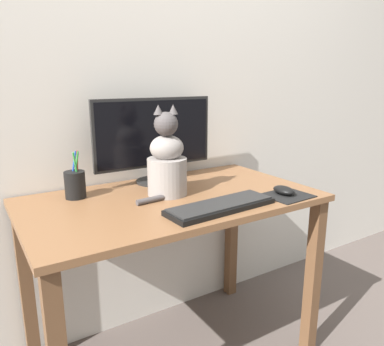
{
  "coord_description": "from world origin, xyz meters",
  "views": [
    {
      "loc": [
        -0.67,
        -1.22,
        1.18
      ],
      "look_at": [
        0.04,
        -0.09,
        0.85
      ],
      "focal_mm": 35.0,
      "sensor_mm": 36.0,
      "label": 1
    }
  ],
  "objects_px": {
    "keyboard": "(221,206)",
    "computer_mouse_right": "(284,190)",
    "monitor": "(154,137)",
    "cat": "(166,162)",
    "pen_cup": "(75,184)"
  },
  "relations": [
    {
      "from": "computer_mouse_right",
      "to": "keyboard",
      "type": "bearing_deg",
      "value": 179.93
    },
    {
      "from": "keyboard",
      "to": "cat",
      "type": "relative_size",
      "value": 1.18
    },
    {
      "from": "cat",
      "to": "pen_cup",
      "type": "xyz_separation_m",
      "value": [
        -0.31,
        0.15,
        -0.08
      ]
    },
    {
      "from": "keyboard",
      "to": "pen_cup",
      "type": "bearing_deg",
      "value": 131.35
    },
    {
      "from": "computer_mouse_right",
      "to": "pen_cup",
      "type": "height_order",
      "value": "pen_cup"
    },
    {
      "from": "keyboard",
      "to": "computer_mouse_right",
      "type": "relative_size",
      "value": 4.22
    },
    {
      "from": "cat",
      "to": "keyboard",
      "type": "bearing_deg",
      "value": -56.91
    },
    {
      "from": "monitor",
      "to": "cat",
      "type": "bearing_deg",
      "value": -103.64
    },
    {
      "from": "computer_mouse_right",
      "to": "cat",
      "type": "relative_size",
      "value": 0.28
    },
    {
      "from": "monitor",
      "to": "pen_cup",
      "type": "bearing_deg",
      "value": -174.04
    },
    {
      "from": "cat",
      "to": "pen_cup",
      "type": "relative_size",
      "value": 1.94
    },
    {
      "from": "pen_cup",
      "to": "computer_mouse_right",
      "type": "bearing_deg",
      "value": -29.73
    },
    {
      "from": "monitor",
      "to": "cat",
      "type": "distance_m",
      "value": 0.21
    },
    {
      "from": "monitor",
      "to": "cat",
      "type": "height_order",
      "value": "monitor"
    },
    {
      "from": "computer_mouse_right",
      "to": "monitor",
      "type": "bearing_deg",
      "value": 127.98
    }
  ]
}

